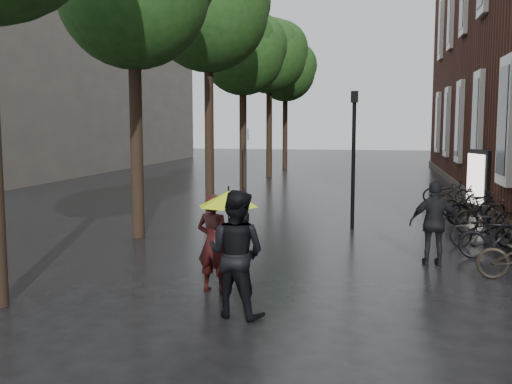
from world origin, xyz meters
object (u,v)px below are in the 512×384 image
(parked_bicycles, at_px, (477,214))
(lamp_post, at_px, (354,146))
(person_black, at_px, (236,254))
(pedestrian_walking, at_px, (435,223))
(person_burgundy, at_px, (214,243))
(ad_lightbox, at_px, (480,180))

(parked_bicycles, bearing_deg, lamp_post, -174.00)
(person_black, height_order, pedestrian_walking, person_black)
(person_black, bearing_deg, person_burgundy, -45.39)
(ad_lightbox, relative_size, lamp_post, 0.54)
(pedestrian_walking, bearing_deg, parked_bicycles, -113.50)
(pedestrian_walking, relative_size, ad_lightbox, 0.85)
(pedestrian_walking, height_order, parked_bicycles, pedestrian_walking)
(person_burgundy, height_order, pedestrian_walking, pedestrian_walking)
(person_black, xyz_separation_m, pedestrian_walking, (3.25, 4.06, -0.09))
(ad_lightbox, bearing_deg, person_burgundy, -137.16)
(lamp_post, bearing_deg, ad_lightbox, 46.87)
(ad_lightbox, bearing_deg, parked_bicycles, -117.90)
(ad_lightbox, xyz_separation_m, lamp_post, (-4.02, -4.30, 1.28))
(pedestrian_walking, bearing_deg, person_black, 46.96)
(person_burgundy, relative_size, lamp_post, 0.45)
(person_burgundy, xyz_separation_m, ad_lightbox, (6.12, 11.14, 0.17))
(person_black, height_order, lamp_post, lamp_post)
(parked_bicycles, bearing_deg, pedestrian_walking, -109.16)
(ad_lightbox, bearing_deg, person_black, -132.09)
(person_black, bearing_deg, ad_lightbox, -98.80)
(person_black, xyz_separation_m, ad_lightbox, (5.42, 12.35, 0.06))
(parked_bicycles, distance_m, lamp_post, 3.85)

